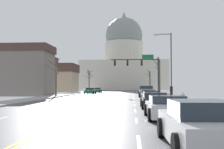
{
  "coord_description": "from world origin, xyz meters",
  "views": [
    {
      "loc": [
        3.3,
        -32.68,
        1.72
      ],
      "look_at": [
        -1.47,
        33.05,
        4.28
      ],
      "focal_mm": 44.77,
      "sensor_mm": 36.0,
      "label": 1
    }
  ],
  "objects_px": {
    "street_lamp_right": "(169,59)",
    "bicycle_parked": "(183,97)",
    "pickup_truck_near_00": "(146,92)",
    "sedan_near_02": "(151,97)",
    "signal_gantry": "(141,66)",
    "sedan_near_05": "(200,125)",
    "sedan_near_03": "(154,101)",
    "pedestrian_00": "(171,91)",
    "sedan_near_01": "(149,94)",
    "sedan_oncoming_00": "(90,91)",
    "sedan_oncoming_01": "(97,90)",
    "sedan_near_04": "(166,108)"
  },
  "relations": [
    {
      "from": "sedan_near_01",
      "to": "sedan_near_04",
      "type": "xyz_separation_m",
      "value": [
        -0.31,
        -21.07,
        0.01
      ]
    },
    {
      "from": "street_lamp_right",
      "to": "sedan_near_04",
      "type": "relative_size",
      "value": 1.9
    },
    {
      "from": "sedan_near_01",
      "to": "pedestrian_00",
      "type": "relative_size",
      "value": 2.52
    },
    {
      "from": "sedan_near_05",
      "to": "sedan_near_03",
      "type": "bearing_deg",
      "value": 90.75
    },
    {
      "from": "pickup_truck_near_00",
      "to": "sedan_near_02",
      "type": "distance_m",
      "value": 12.7
    },
    {
      "from": "pedestrian_00",
      "to": "signal_gantry",
      "type": "bearing_deg",
      "value": 106.0
    },
    {
      "from": "sedan_near_05",
      "to": "signal_gantry",
      "type": "bearing_deg",
      "value": 90.59
    },
    {
      "from": "sedan_near_02",
      "to": "sedan_near_03",
      "type": "distance_m",
      "value": 7.42
    },
    {
      "from": "signal_gantry",
      "to": "sedan_near_05",
      "type": "height_order",
      "value": "signal_gantry"
    },
    {
      "from": "street_lamp_right",
      "to": "bicycle_parked",
      "type": "distance_m",
      "value": 8.03
    },
    {
      "from": "sedan_oncoming_00",
      "to": "pedestrian_00",
      "type": "xyz_separation_m",
      "value": [
        13.25,
        -21.3,
        0.48
      ]
    },
    {
      "from": "street_lamp_right",
      "to": "sedan_oncoming_00",
      "type": "bearing_deg",
      "value": 122.48
    },
    {
      "from": "sedan_near_05",
      "to": "sedan_oncoming_01",
      "type": "bearing_deg",
      "value": 100.08
    },
    {
      "from": "sedan_near_04",
      "to": "sedan_oncoming_00",
      "type": "relative_size",
      "value": 0.95
    },
    {
      "from": "sedan_near_02",
      "to": "sedan_near_04",
      "type": "distance_m",
      "value": 14.19
    },
    {
      "from": "signal_gantry",
      "to": "sedan_oncoming_01",
      "type": "relative_size",
      "value": 1.77
    },
    {
      "from": "sedan_oncoming_00",
      "to": "bicycle_parked",
      "type": "bearing_deg",
      "value": -63.45
    },
    {
      "from": "sedan_near_02",
      "to": "sedan_near_03",
      "type": "xyz_separation_m",
      "value": [
        -0.26,
        -7.42,
        -0.01
      ]
    },
    {
      "from": "sedan_near_02",
      "to": "sedan_near_05",
      "type": "relative_size",
      "value": 0.95
    },
    {
      "from": "signal_gantry",
      "to": "sedan_oncoming_00",
      "type": "bearing_deg",
      "value": 135.65
    },
    {
      "from": "pedestrian_00",
      "to": "pickup_truck_near_00",
      "type": "bearing_deg",
      "value": 111.23
    },
    {
      "from": "sedan_near_03",
      "to": "sedan_near_04",
      "type": "bearing_deg",
      "value": -89.25
    },
    {
      "from": "sedan_oncoming_00",
      "to": "bicycle_parked",
      "type": "distance_m",
      "value": 30.4
    },
    {
      "from": "street_lamp_right",
      "to": "pedestrian_00",
      "type": "xyz_separation_m",
      "value": [
        0.17,
        -0.76,
        -3.9
      ]
    },
    {
      "from": "sedan_near_01",
      "to": "sedan_near_04",
      "type": "distance_m",
      "value": 21.08
    },
    {
      "from": "street_lamp_right",
      "to": "bicycle_parked",
      "type": "bearing_deg",
      "value": -85.64
    },
    {
      "from": "sedan_near_03",
      "to": "sedan_near_05",
      "type": "distance_m",
      "value": 13.57
    },
    {
      "from": "sedan_near_01",
      "to": "signal_gantry",
      "type": "bearing_deg",
      "value": 93.4
    },
    {
      "from": "signal_gantry",
      "to": "bicycle_parked",
      "type": "bearing_deg",
      "value": -78.17
    },
    {
      "from": "pedestrian_00",
      "to": "sedan_oncoming_00",
      "type": "bearing_deg",
      "value": 121.88
    },
    {
      "from": "signal_gantry",
      "to": "sedan_oncoming_01",
      "type": "distance_m",
      "value": 21.52
    },
    {
      "from": "street_lamp_right",
      "to": "sedan_oncoming_01",
      "type": "height_order",
      "value": "street_lamp_right"
    },
    {
      "from": "sedan_near_01",
      "to": "sedan_near_02",
      "type": "bearing_deg",
      "value": -91.2
    },
    {
      "from": "sedan_near_01",
      "to": "sedan_near_04",
      "type": "bearing_deg",
      "value": -90.85
    },
    {
      "from": "pickup_truck_near_00",
      "to": "sedan_near_04",
      "type": "distance_m",
      "value": 26.89
    },
    {
      "from": "sedan_near_04",
      "to": "bicycle_parked",
      "type": "distance_m",
      "value": 14.45
    },
    {
      "from": "sedan_oncoming_01",
      "to": "pedestrian_00",
      "type": "distance_m",
      "value": 32.99
    },
    {
      "from": "street_lamp_right",
      "to": "sedan_oncoming_01",
      "type": "distance_m",
      "value": 32.53
    },
    {
      "from": "sedan_near_02",
      "to": "sedan_oncoming_01",
      "type": "height_order",
      "value": "sedan_oncoming_01"
    },
    {
      "from": "street_lamp_right",
      "to": "sedan_near_03",
      "type": "distance_m",
      "value": 14.9
    },
    {
      "from": "sedan_oncoming_01",
      "to": "sedan_near_05",
      "type": "bearing_deg",
      "value": -79.92
    },
    {
      "from": "signal_gantry",
      "to": "sedan_near_05",
      "type": "xyz_separation_m",
      "value": [
        0.4,
        -38.34,
        -4.33
      ]
    },
    {
      "from": "sedan_oncoming_00",
      "to": "sedan_oncoming_01",
      "type": "distance_m",
      "value": 8.99
    },
    {
      "from": "street_lamp_right",
      "to": "sedan_near_02",
      "type": "distance_m",
      "value": 8.3
    },
    {
      "from": "signal_gantry",
      "to": "sedan_near_05",
      "type": "relative_size",
      "value": 1.69
    },
    {
      "from": "sedan_near_04",
      "to": "sedan_oncoming_00",
      "type": "height_order",
      "value": "sedan_oncoming_00"
    },
    {
      "from": "sedan_near_02",
      "to": "street_lamp_right",
      "type": "bearing_deg",
      "value": 67.61
    },
    {
      "from": "pickup_truck_near_00",
      "to": "sedan_near_03",
      "type": "distance_m",
      "value": 20.12
    },
    {
      "from": "signal_gantry",
      "to": "sedan_near_04",
      "type": "xyz_separation_m",
      "value": [
        0.31,
        -31.55,
        -4.37
      ]
    },
    {
      "from": "signal_gantry",
      "to": "street_lamp_right",
      "type": "relative_size",
      "value": 0.97
    }
  ]
}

